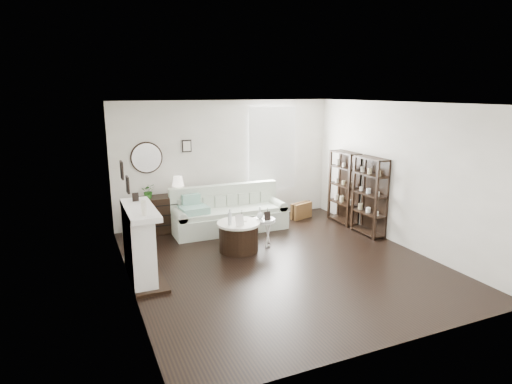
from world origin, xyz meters
name	(u,v)px	position (x,y,z in m)	size (l,w,h in m)	color
room	(257,149)	(0.73, 2.70, 1.60)	(5.50, 5.50, 5.50)	black
fireplace	(140,246)	(-2.32, 0.30, 0.54)	(0.50, 1.40, 1.84)	white
shelf_unit_far	(344,187)	(2.33, 1.55, 0.80)	(0.30, 0.80, 1.60)	black
shelf_unit_near	(369,196)	(2.33, 0.65, 0.80)	(0.30, 0.80, 1.60)	black
sofa	(228,215)	(-0.21, 2.07, 0.31)	(2.40, 0.83, 0.93)	beige
quilt	(194,210)	(-1.00, 1.95, 0.55)	(0.55, 0.45, 0.14)	#24876C
suitcase	(301,210)	(1.62, 2.18, 0.18)	(0.55, 0.18, 0.37)	brown
dresser	(164,214)	(-1.51, 2.47, 0.38)	(1.15, 0.49, 0.76)	black
table_lamp	(178,186)	(-1.18, 2.47, 0.96)	(0.25, 0.25, 0.40)	beige
potted_plant	(149,191)	(-1.80, 2.42, 0.92)	(0.27, 0.24, 0.30)	#225518
drum_table	(239,236)	(-0.47, 0.81, 0.28)	(0.79, 0.79, 0.55)	black
pedestal_table	(264,221)	(0.09, 0.91, 0.48)	(0.43, 0.43, 0.52)	white
eiffel_drum	(242,216)	(-0.38, 0.87, 0.64)	(0.10, 0.10, 0.18)	black
bottle_drum	(230,217)	(-0.67, 0.72, 0.70)	(0.07, 0.07, 0.29)	silver
card_frame_drum	(240,220)	(-0.53, 0.61, 0.65)	(0.15, 0.01, 0.21)	white
eiffel_ped	(267,213)	(0.17, 0.94, 0.61)	(0.10, 0.10, 0.17)	black
flask_ped	(260,213)	(0.01, 0.93, 0.64)	(0.13, 0.13, 0.24)	silver
card_frame_ped	(267,216)	(0.10, 0.80, 0.61)	(0.12, 0.01, 0.17)	black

